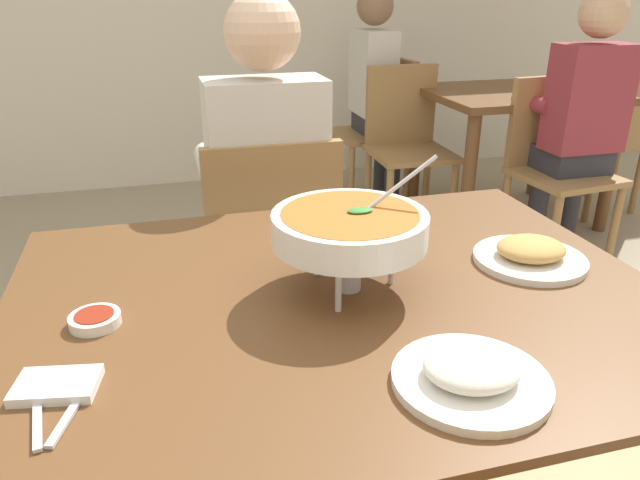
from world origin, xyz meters
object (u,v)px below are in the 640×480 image
at_px(sauce_dish, 95,319).
at_px(curry_bowl, 350,229).
at_px(chair_bg_left, 554,157).
at_px(chair_bg_right, 406,137).
at_px(chair_bg_middle, 383,122).
at_px(patron_bg_middle, 378,85).
at_px(dining_table_far, 513,115).
at_px(chair_bg_corner, 611,132).
at_px(diner_main, 265,181).
at_px(dining_table_main, 339,338).
at_px(appetizer_plate, 530,254).
at_px(rice_plate, 471,373).
at_px(chair_diner_main, 270,252).
at_px(patron_bg_left, 581,112).

bearing_deg(sauce_dish, curry_bowl, 1.38).
xyz_separation_m(chair_bg_left, chair_bg_right, (-0.56, 0.60, 0.00)).
bearing_deg(chair_bg_middle, patron_bg_middle, -164.13).
height_order(dining_table_far, chair_bg_corner, chair_bg_corner).
xyz_separation_m(curry_bowl, dining_table_far, (1.65, 2.01, -0.27)).
bearing_deg(chair_bg_left, sauce_dish, -143.31).
bearing_deg(sauce_dish, diner_main, 60.63).
bearing_deg(chair_bg_left, dining_table_main, -136.31).
bearing_deg(chair_bg_corner, dining_table_far, 172.14).
distance_m(dining_table_main, appetizer_plate, 0.46).
relative_size(dining_table_main, dining_table_far, 1.28).
xyz_separation_m(dining_table_main, chair_bg_right, (1.06, 2.15, -0.15)).
bearing_deg(rice_plate, curry_bowl, 103.69).
bearing_deg(chair_bg_left, chair_diner_main, -154.61).
bearing_deg(patron_bg_middle, chair_bg_left, -59.80).
distance_m(curry_bowl, rice_plate, 0.37).
bearing_deg(chair_bg_right, patron_bg_middle, 94.04).
relative_size(curry_bowl, patron_bg_left, 0.25).
xyz_separation_m(dining_table_far, chair_bg_middle, (-0.59, 0.54, -0.12)).
bearing_deg(chair_bg_middle, chair_bg_right, -92.16).
bearing_deg(dining_table_main, chair_bg_left, 43.69).
xyz_separation_m(diner_main, rice_plate, (0.10, -1.14, 0.04)).
bearing_deg(dining_table_far, curry_bowl, -129.27).
relative_size(sauce_dish, patron_bg_left, 0.07).
distance_m(chair_diner_main, chair_bg_corner, 2.57).
bearing_deg(chair_bg_middle, rice_plate, -108.55).
distance_m(chair_bg_corner, patron_bg_middle, 1.42).
relative_size(appetizer_plate, dining_table_far, 0.24).
bearing_deg(diner_main, dining_table_far, 36.08).
distance_m(chair_bg_right, patron_bg_left, 0.94).
xyz_separation_m(diner_main, chair_bg_right, (1.06, 1.34, -0.24)).
bearing_deg(chair_bg_right, patron_bg_left, -46.94).
relative_size(appetizer_plate, patron_bg_middle, 0.18).
distance_m(rice_plate, sauce_dish, 0.65).
relative_size(dining_table_main, appetizer_plate, 5.32).
relative_size(chair_bg_left, chair_bg_right, 1.00).
relative_size(chair_diner_main, sauce_dish, 10.00).
xyz_separation_m(dining_table_main, chair_bg_left, (1.62, 1.54, -0.15)).
relative_size(dining_table_main, patron_bg_middle, 0.97).
height_order(dining_table_main, chair_bg_left, chair_bg_left).
xyz_separation_m(dining_table_main, curry_bowl, (0.02, 0.01, 0.23)).
distance_m(curry_bowl, sauce_dish, 0.49).
relative_size(chair_bg_left, chair_bg_corner, 1.00).
distance_m(diner_main, sauce_dish, 0.93).
bearing_deg(chair_bg_middle, patron_bg_left, -60.73).
distance_m(diner_main, chair_bg_corner, 2.56).
distance_m(curry_bowl, dining_table_far, 2.61).
bearing_deg(dining_table_far, appetizer_plate, -121.55).
bearing_deg(appetizer_plate, rice_plate, -133.26).
height_order(chair_bg_left, patron_bg_middle, patron_bg_middle).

